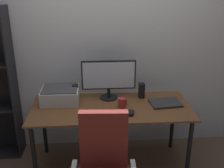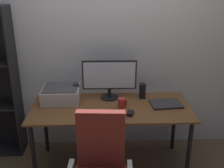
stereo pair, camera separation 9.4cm
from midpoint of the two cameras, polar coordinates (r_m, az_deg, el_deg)
name	(u,v)px [view 1 (the left image)]	position (r m, az deg, el deg)	size (l,w,h in m)	color
ground_plane	(111,165)	(3.29, -1.06, -16.39)	(12.00, 12.00, 0.00)	brown
back_wall	(108,43)	(3.22, -1.72, 8.53)	(6.40, 0.10, 2.60)	silver
desk	(111,113)	(2.93, -1.15, -6.11)	(1.67, 0.73, 0.74)	brown
monitor	(109,77)	(3.00, -1.59, 1.47)	(0.59, 0.20, 0.44)	black
keyboard	(109,114)	(2.73, -1.72, -6.18)	(0.29, 0.11, 0.02)	silver
mouse	(131,113)	(2.73, 2.96, -6.04)	(0.06, 0.10, 0.03)	black
coffee_mug	(122,103)	(2.87, 1.08, -3.92)	(0.10, 0.08, 0.10)	#B72D28
laptop	(165,103)	(2.99, 10.13, -3.93)	(0.32, 0.23, 0.02)	#2D2D30
speaker_left	(76,92)	(3.06, -8.46, -1.70)	(0.06, 0.07, 0.17)	black
speaker_right	(142,90)	(3.09, 5.29, -1.34)	(0.06, 0.07, 0.17)	black
printer	(60,95)	(3.04, -11.54, -2.22)	(0.40, 0.34, 0.16)	silver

